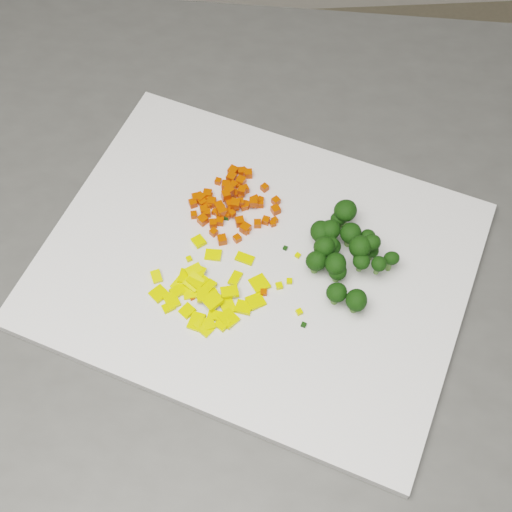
{
  "coord_description": "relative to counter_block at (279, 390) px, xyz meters",
  "views": [
    {
      "loc": [
        0.24,
        0.18,
        1.55
      ],
      "look_at": [
        0.26,
        0.55,
        0.92
      ],
      "focal_mm": 50.0,
      "sensor_mm": 36.0,
      "label": 1
    }
  ],
  "objects": [
    {
      "name": "counter_block",
      "position": [
        0.0,
        0.0,
        0.0
      ],
      "size": [
        1.17,
        0.9,
        0.9
      ],
      "primitive_type": "cube",
      "rotation": [
        0.0,
        0.0,
        -0.16
      ],
      "color": "#464644",
      "rests_on": "ground"
    },
    {
      "name": "cutting_board",
      "position": [
        -0.04,
        -0.02,
        0.46
      ],
      "size": [
        0.53,
        0.49,
        0.01
      ],
      "primitive_type": "cube",
      "rotation": [
        0.0,
        0.0,
        -0.46
      ],
      "color": "silver",
      "rests_on": "counter_block"
    },
    {
      "name": "carrot_pile",
      "position": [
        -0.06,
        0.04,
        0.47
      ],
      "size": [
        0.1,
        0.1,
        0.03
      ],
      "primitive_type": null,
      "color": "#C42E02",
      "rests_on": "cutting_board"
    },
    {
      "name": "pepper_pile",
      "position": [
        -0.09,
        -0.05,
        0.47
      ],
      "size": [
        0.11,
        0.11,
        0.02
      ],
      "primitive_type": null,
      "color": "yellow",
      "rests_on": "cutting_board"
    },
    {
      "name": "broccoli_pile",
      "position": [
        0.07,
        -0.04,
        0.49
      ],
      "size": [
        0.11,
        0.11,
        0.05
      ],
      "primitive_type": null,
      "color": "black",
      "rests_on": "cutting_board"
    },
    {
      "name": "carrot_cube_0",
      "position": [
        -0.09,
        0.04,
        0.46
      ],
      "size": [
        0.01,
        0.01,
        0.01
      ],
      "primitive_type": "cube",
      "rotation": [
        0.0,
        0.0,
        1.69
      ],
      "color": "#C42E02",
      "rests_on": "carrot_pile"
    },
    {
      "name": "carrot_cube_1",
      "position": [
        -0.05,
        0.06,
        0.46
      ],
      "size": [
        0.01,
        0.01,
        0.01
      ],
      "primitive_type": "cube",
      "rotation": [
        0.0,
        0.0,
        0.63
      ],
      "color": "#C42E02",
      "rests_on": "carrot_pile"
    },
    {
      "name": "carrot_cube_2",
      "position": [
        -0.03,
        0.04,
        0.47
      ],
      "size": [
        0.01,
        0.01,
        0.01
      ],
      "primitive_type": "cube",
      "rotation": [
        0.0,
        0.0,
        1.53
      ],
      "color": "#C42E02",
      "rests_on": "carrot_pile"
    },
    {
      "name": "carrot_cube_3",
      "position": [
        -0.06,
        0.06,
        0.47
      ],
      "size": [
        0.01,
        0.01,
        0.01
      ],
      "primitive_type": "cube",
      "rotation": [
        0.0,
        0.0,
        2.24
      ],
      "color": "#C42E02",
      "rests_on": "carrot_pile"
    },
    {
      "name": "carrot_cube_4",
      "position": [
        -0.09,
        0.05,
        0.47
      ],
      "size": [
        0.01,
        0.01,
        0.01
      ],
      "primitive_type": "cube",
      "rotation": [
        0.0,
        0.0,
        0.56
      ],
      "color": "#C42E02",
      "rests_on": "carrot_pile"
    },
    {
      "name": "carrot_cube_5",
      "position": [
        -0.04,
        0.02,
        0.47
      ],
      "size": [
        0.01,
        0.01,
        0.01
      ],
      "primitive_type": "cube",
      "rotation": [
        0.0,
        0.0,
        1.52
      ],
      "color": "#C42E02",
      "rests_on": "carrot_pile"
    },
    {
      "name": "carrot_cube_6",
      "position": [
        -0.1,
        0.06,
        0.47
      ],
      "size": [
        0.01,
        0.01,
        0.01
      ],
      "primitive_type": "cube",
      "rotation": [
        0.0,
        0.0,
        0.23
      ],
      "color": "#C42E02",
      "rests_on": "carrot_pile"
    },
    {
      "name": "carrot_cube_7",
      "position": [
        -0.02,
        0.02,
        0.46
      ],
      "size": [
        0.01,
        0.01,
        0.01
      ],
      "primitive_type": "cube",
      "rotation": [
        0.0,
        0.0,
        0.36
      ],
      "color": "#C42E02",
      "rests_on": "carrot_pile"
    },
    {
      "name": "carrot_cube_8",
      "position": [
        -0.06,
        0.09,
        0.47
      ],
      "size": [
        0.01,
        0.01,
        0.01
      ],
      "primitive_type": "cube",
      "rotation": [
        0.0,
        0.0,
        2.56
      ],
      "color": "#C42E02",
      "rests_on": "carrot_pile"
    },
    {
      "name": "carrot_cube_9",
      "position": [
        -0.05,
        0.01,
        0.47
      ],
      "size": [
        0.01,
        0.01,
        0.01
      ],
      "primitive_type": "cube",
      "rotation": [
        0.0,
        0.0,
        1.48
      ],
      "color": "#C42E02",
      "rests_on": "carrot_pile"
    },
    {
      "name": "carrot_cube_10",
      "position": [
        -0.04,
        0.09,
        0.47
      ],
      "size": [
        0.01,
        0.01,
        0.01
      ],
      "primitive_type": "cube",
      "rotation": [
        0.0,
        0.0,
        3.13
      ],
      "color": "#C42E02",
      "rests_on": "carrot_pile"
    },
    {
      "name": "carrot_cube_11",
      "position": [
        -0.1,
        0.06,
        0.46
      ],
      "size": [
        0.01,
        0.01,
        0.01
      ],
      "primitive_type": "cube",
      "rotation": [
        0.0,
        0.0,
        1.79
      ],
      "color": "#C42E02",
      "rests_on": "carrot_pile"
    },
    {
      "name": "carrot_cube_12",
      "position": [
        -0.09,
        0.06,
        0.47
      ],
      "size": [
        0.01,
        0.01,
        0.01
      ],
      "primitive_type": "cube",
      "rotation": [
        0.0,
        0.0,
        2.93
      ],
      "color": "#C42E02",
      "rests_on": "carrot_pile"
    },
    {
      "name": "carrot_cube_13",
      "position": [
        -0.09,
        0.06,
        0.46
      ],
      "size": [
        0.01,
        0.01,
        0.01
      ],
      "primitive_type": "cube",
      "rotation": [
        0.0,
        0.0,
        2.91
      ],
      "color": "#C42E02",
      "rests_on": "carrot_pile"
    },
    {
      "name": "carrot_cube_14",
      "position": [
        -0.06,
        0.06,
        0.47
      ],
      "size": [
        0.01,
        0.01,
        0.01
      ],
      "primitive_type": "cube",
      "rotation": [
        0.0,
        0.0,
        2.74
      ],
      "color": "#C42E02",
      "rests_on": "carrot_pile"
    },
    {
      "name": "carrot_cube_15",
      "position": [
        -0.06,
        0.03,
        0.47
      ],
      "size": [
        0.01,
        0.01,
        0.01
      ],
      "primitive_type": "cube",
      "rotation": [
        0.0,
        0.0,
        2.31
      ],
      "color": "#C42E02",
      "rests_on": "carrot_pile"
    },
    {
      "name": "carrot_cube_16",
      "position": [
        -0.02,
        0.07,
        0.47
      ],
      "size": [
        0.01,
        0.01,
        0.01
      ],
      "primitive_type": "cube",
      "rotation": [
        0.0,
        0.0,
        0.69
      ],
      "color": "#C42E02",
      "rests_on": "carrot_pile"
    },
    {
      "name": "carrot_cube_17",
      "position": [
        -0.05,
        0.06,
        0.47
      ],
      "size": [
        0.01,
        0.01,
        0.01
      ],
      "primitive_type": "cube",
      "rotation": [
        0.0,
        0.0,
        2.85
      ],
      "color": "#C42E02",
      "rests_on": "carrot_pile"
    },
    {
      "name": "carrot_cube_18",
      "position": [
        -0.08,
        0.04,
        0.47
      ],
      "size": [
        0.01,
        0.01,
        0.01
      ],
      "primitive_type": "cube",
      "rotation": [
        0.0,
        0.0,
        0.39
      ],
      "color": "#C42E02",
      "rests_on": "carrot_pile"
    },
    {
      "name": "carrot_cube_19",
      "position": [
        -0.04,
        0.04,
        0.47
      ],
      "size": [
        0.01,
        0.01,
        0.01
      ],
      "primitive_type": "cube",
      "rotation": [
        0.0,
        0.0,
        1.49
      ],
      "color": "#C42E02",
      "rests_on": "carrot_pile"
    },
    {
      "name": "carrot_cube_20",
      "position": [
        -0.08,
        0.02,
        0.47
      ],
      "size": [
        0.01,
        0.01,
        0.01
      ],
      "primitive_type": "cube",
      "rotation": [
        0.0,
        0.0,
        1.42
      ],
      "color": "#C42E02",
      "rests_on": "carrot_pile"
    },
    {
      "name": "carrot_cube_21",
      "position": [
        -0.06,
        0.0,
        0.46
      ],
      "size": [
        0.01,
        0.01,
        0.01
      ],
      "primitive_type": "cube",
      "rotation": [
        0.0,
        0.0,
        2.13
      ],
      "color": "#C42E02",
      "rests_on": "carrot_pile"
    },
    {
      "name": "carrot_cube_22",
      "position": [
        -0.07,
        0.03,
        0.47
      ],
      "size": [
        0.01,
        0.01,
        0.01
      ],
      "primitive_type": "cube",
      "rotation": [
        0.0,
        0.0,
        2.65
      ],
      "color": "#C42E02",
      "rests_on": "carrot_pile"
    },
    {
      "name": "carrot_cube_23",
      "position": [
        -0.04,
        0.05,
        0.47
      ],
      "size": [
        0.01,
        0.01,
        0.01
      ],
      "primitive_type": "cube",
      "rotation": [
        0.0,
        0.0,
        1.99
      ],
      "color": "#C42E02",
      "rests_on": "carrot_pile"
    },
    {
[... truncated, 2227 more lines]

